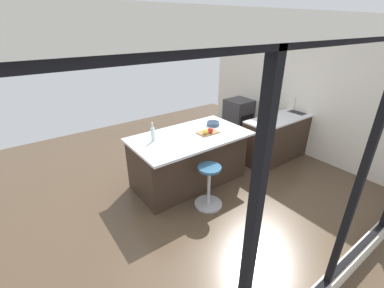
{
  "coord_description": "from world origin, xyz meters",
  "views": [
    {
      "loc": [
        2.18,
        3.1,
        2.64
      ],
      "look_at": [
        -0.14,
        -0.08,
        0.79
      ],
      "focal_mm": 24.07,
      "sensor_mm": 36.0,
      "label": 1
    }
  ],
  "objects_px": {
    "apple_red": "(211,130)",
    "stool_by_window": "(209,187)",
    "cutting_board": "(208,132)",
    "apple_yellow": "(205,132)",
    "kitchen_island": "(189,158)",
    "water_bottle": "(153,134)",
    "oven_range": "(238,116)",
    "fruit_bowl": "(213,123)"
  },
  "relations": [
    {
      "from": "apple_red",
      "to": "fruit_bowl",
      "type": "bearing_deg",
      "value": -136.41
    },
    {
      "from": "kitchen_island",
      "to": "apple_yellow",
      "type": "distance_m",
      "value": 0.59
    },
    {
      "from": "oven_range",
      "to": "kitchen_island",
      "type": "height_order",
      "value": "kitchen_island"
    },
    {
      "from": "kitchen_island",
      "to": "stool_by_window",
      "type": "bearing_deg",
      "value": 78.73
    },
    {
      "from": "apple_red",
      "to": "oven_range",
      "type": "bearing_deg",
      "value": -147.17
    },
    {
      "from": "kitchen_island",
      "to": "cutting_board",
      "type": "relative_size",
      "value": 5.53
    },
    {
      "from": "stool_by_window",
      "to": "cutting_board",
      "type": "relative_size",
      "value": 1.94
    },
    {
      "from": "stool_by_window",
      "to": "cutting_board",
      "type": "bearing_deg",
      "value": -127.11
    },
    {
      "from": "kitchen_island",
      "to": "water_bottle",
      "type": "height_order",
      "value": "water_bottle"
    },
    {
      "from": "kitchen_island",
      "to": "fruit_bowl",
      "type": "bearing_deg",
      "value": -171.78
    },
    {
      "from": "oven_range",
      "to": "apple_red",
      "type": "bearing_deg",
      "value": 32.83
    },
    {
      "from": "water_bottle",
      "to": "fruit_bowl",
      "type": "xyz_separation_m",
      "value": [
        -1.22,
        0.04,
        -0.08
      ]
    },
    {
      "from": "cutting_board",
      "to": "water_bottle",
      "type": "xyz_separation_m",
      "value": [
        0.91,
        -0.27,
        0.11
      ]
    },
    {
      "from": "oven_range",
      "to": "water_bottle",
      "type": "relative_size",
      "value": 2.81
    },
    {
      "from": "stool_by_window",
      "to": "water_bottle",
      "type": "bearing_deg",
      "value": -62.52
    },
    {
      "from": "apple_red",
      "to": "stool_by_window",
      "type": "bearing_deg",
      "value": 49.6
    },
    {
      "from": "kitchen_island",
      "to": "stool_by_window",
      "type": "height_order",
      "value": "kitchen_island"
    },
    {
      "from": "oven_range",
      "to": "apple_yellow",
      "type": "relative_size",
      "value": 9.88
    },
    {
      "from": "apple_yellow",
      "to": "apple_red",
      "type": "relative_size",
      "value": 1.0
    },
    {
      "from": "oven_range",
      "to": "fruit_bowl",
      "type": "height_order",
      "value": "fruit_bowl"
    },
    {
      "from": "water_bottle",
      "to": "oven_range",
      "type": "bearing_deg",
      "value": -161.19
    },
    {
      "from": "oven_range",
      "to": "apple_red",
      "type": "relative_size",
      "value": 9.9
    },
    {
      "from": "cutting_board",
      "to": "water_bottle",
      "type": "height_order",
      "value": "water_bottle"
    },
    {
      "from": "oven_range",
      "to": "cutting_board",
      "type": "xyz_separation_m",
      "value": [
        2.1,
        1.3,
        0.5
      ]
    },
    {
      "from": "cutting_board",
      "to": "apple_red",
      "type": "height_order",
      "value": "apple_red"
    },
    {
      "from": "oven_range",
      "to": "fruit_bowl",
      "type": "distance_m",
      "value": 2.16
    },
    {
      "from": "oven_range",
      "to": "water_bottle",
      "type": "bearing_deg",
      "value": 18.81
    },
    {
      "from": "apple_yellow",
      "to": "fruit_bowl",
      "type": "relative_size",
      "value": 0.38
    },
    {
      "from": "oven_range",
      "to": "apple_red",
      "type": "xyz_separation_m",
      "value": [
        2.09,
        1.35,
        0.55
      ]
    },
    {
      "from": "oven_range",
      "to": "apple_red",
      "type": "height_order",
      "value": "apple_red"
    },
    {
      "from": "kitchen_island",
      "to": "apple_yellow",
      "type": "xyz_separation_m",
      "value": [
        -0.21,
        0.18,
        0.52
      ]
    },
    {
      "from": "apple_yellow",
      "to": "apple_red",
      "type": "height_order",
      "value": "same"
    },
    {
      "from": "kitchen_island",
      "to": "apple_yellow",
      "type": "bearing_deg",
      "value": 139.62
    },
    {
      "from": "water_bottle",
      "to": "fruit_bowl",
      "type": "height_order",
      "value": "water_bottle"
    },
    {
      "from": "apple_red",
      "to": "water_bottle",
      "type": "relative_size",
      "value": 0.28
    },
    {
      "from": "cutting_board",
      "to": "apple_yellow",
      "type": "height_order",
      "value": "apple_yellow"
    },
    {
      "from": "apple_yellow",
      "to": "water_bottle",
      "type": "height_order",
      "value": "water_bottle"
    },
    {
      "from": "stool_by_window",
      "to": "apple_yellow",
      "type": "distance_m",
      "value": 0.94
    },
    {
      "from": "apple_yellow",
      "to": "oven_range",
      "type": "bearing_deg",
      "value": -148.65
    },
    {
      "from": "cutting_board",
      "to": "apple_yellow",
      "type": "bearing_deg",
      "value": 24.83
    },
    {
      "from": "cutting_board",
      "to": "stool_by_window",
      "type": "bearing_deg",
      "value": 52.89
    },
    {
      "from": "oven_range",
      "to": "water_bottle",
      "type": "height_order",
      "value": "water_bottle"
    }
  ]
}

